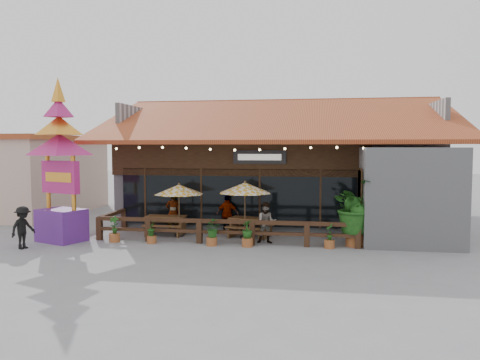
% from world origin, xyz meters
% --- Properties ---
extents(ground, '(100.00, 100.00, 0.00)m').
position_xyz_m(ground, '(0.00, 0.00, 0.00)').
color(ground, gray).
rests_on(ground, ground).
extents(restaurant_building, '(15.50, 14.73, 6.09)m').
position_xyz_m(restaurant_building, '(0.26, 6.61, 2.21)').
color(restaurant_building, '#A9AAAE').
rests_on(restaurant_building, ground).
extents(patio_railing, '(10.00, 2.60, 0.92)m').
position_xyz_m(patio_railing, '(-2.25, -0.27, 0.61)').
color(patio_railing, '#412A17').
rests_on(patio_railing, ground).
extents(neighbor_building, '(8.40, 8.40, 4.22)m').
position_xyz_m(neighbor_building, '(-15.00, 6.00, 2.14)').
color(neighbor_building, beige).
rests_on(neighbor_building, ground).
extents(umbrella_left, '(2.50, 2.50, 2.17)m').
position_xyz_m(umbrella_left, '(-3.66, 0.76, 1.89)').
color(umbrella_left, brown).
rests_on(umbrella_left, ground).
extents(umbrella_right, '(2.61, 2.61, 2.29)m').
position_xyz_m(umbrella_right, '(-0.96, 0.79, 1.99)').
color(umbrella_right, brown).
rests_on(umbrella_right, ground).
extents(picnic_table_left, '(1.67, 1.45, 0.78)m').
position_xyz_m(picnic_table_left, '(-4.29, 0.95, 0.53)').
color(picnic_table_left, brown).
rests_on(picnic_table_left, ground).
extents(picnic_table_right, '(1.92, 1.76, 0.78)m').
position_xyz_m(picnic_table_right, '(-0.79, 1.04, 0.52)').
color(picnic_table_right, brown).
rests_on(picnic_table_right, ground).
extents(thai_sign_tower, '(3.21, 3.21, 6.70)m').
position_xyz_m(thai_sign_tower, '(-7.82, -0.96, 3.54)').
color(thai_sign_tower, '#5C2484').
rests_on(thai_sign_tower, ground).
extents(tropical_plant, '(2.31, 2.22, 2.47)m').
position_xyz_m(tropical_plant, '(3.23, -0.13, 1.41)').
color(tropical_plant, '#975229').
rests_on(tropical_plant, ground).
extents(diner_a, '(0.71, 0.58, 1.68)m').
position_xyz_m(diner_a, '(-4.21, 1.68, 0.84)').
color(diner_a, '#3C2713').
rests_on(diner_a, ground).
extents(diner_b, '(0.82, 0.68, 1.55)m').
position_xyz_m(diner_b, '(0.00, -0.12, 0.78)').
color(diner_b, '#3C2713').
rests_on(diner_b, ground).
extents(diner_c, '(0.98, 0.46, 1.63)m').
position_xyz_m(diner_c, '(-1.82, 1.63, 0.81)').
color(diner_c, '#3C2713').
rests_on(diner_c, ground).
extents(pedestrian, '(0.79, 1.09, 1.52)m').
position_xyz_m(pedestrian, '(-8.45, -2.43, 0.76)').
color(pedestrian, black).
rests_on(pedestrian, ground).
extents(planter_a, '(0.40, 0.40, 0.99)m').
position_xyz_m(planter_a, '(-5.77, -0.76, 0.41)').
color(planter_a, '#975229').
rests_on(planter_a, ground).
extents(planter_b, '(0.35, 0.39, 0.86)m').
position_xyz_m(planter_b, '(-4.27, -0.80, 0.39)').
color(planter_b, '#975229').
rests_on(planter_b, ground).
extents(planter_c, '(0.77, 0.76, 0.96)m').
position_xyz_m(planter_c, '(-1.95, -0.87, 0.54)').
color(planter_c, '#975229').
rests_on(planter_c, ground).
extents(planter_d, '(0.51, 0.51, 0.97)m').
position_xyz_m(planter_d, '(-0.63, -0.84, 0.47)').
color(planter_d, '#975229').
rests_on(planter_d, ground).
extents(planter_e, '(0.37, 0.37, 0.91)m').
position_xyz_m(planter_e, '(2.31, -0.61, 0.38)').
color(planter_e, '#975229').
rests_on(planter_e, ground).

